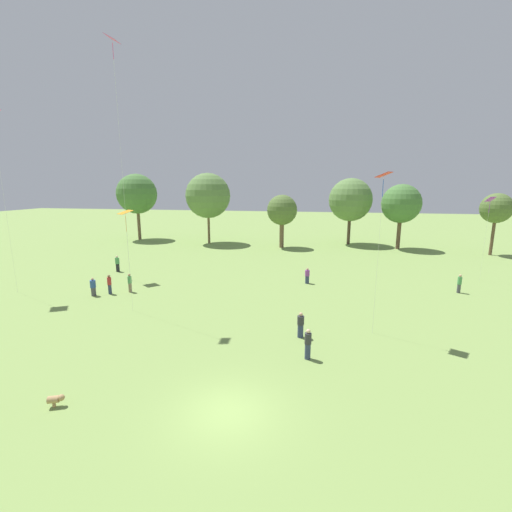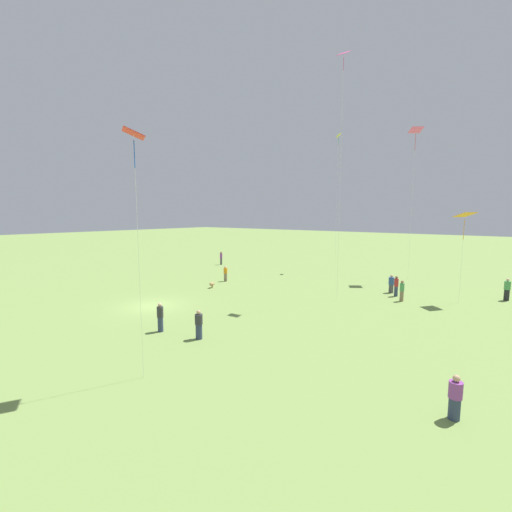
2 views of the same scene
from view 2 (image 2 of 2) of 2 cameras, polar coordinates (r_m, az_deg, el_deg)
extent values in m
plane|color=#7A994C|center=(28.07, -16.95, -7.98)|extent=(240.00, 240.00, 0.00)
cylinder|color=#232328|center=(35.19, 36.28, -5.27)|extent=(0.48, 0.48, 0.92)
cylinder|color=#4C9956|center=(35.05, 36.38, -3.97)|extent=(0.56, 0.56, 0.70)
sphere|color=beige|center=(34.97, 36.43, -3.21)|extent=(0.24, 0.24, 0.24)
cylinder|color=#333D5B|center=(20.24, -9.49, -12.31)|extent=(0.42, 0.42, 0.88)
cylinder|color=#333338|center=(20.02, -9.53, -10.34)|extent=(0.49, 0.49, 0.58)
sphere|color=tan|center=(19.90, -9.56, -9.22)|extent=(0.24, 0.24, 0.24)
cylinder|color=#4C4C51|center=(33.52, 21.58, -5.08)|extent=(0.55, 0.55, 0.76)
cylinder|color=#2D5193|center=(33.39, 21.64, -3.88)|extent=(0.65, 0.65, 0.66)
sphere|color=tan|center=(33.31, 21.67, -3.12)|extent=(0.24, 0.24, 0.24)
cylinder|color=#4C4C51|center=(48.68, -5.83, -0.92)|extent=(0.30, 0.30, 0.91)
cylinder|color=purple|center=(48.58, -5.84, 0.03)|extent=(0.35, 0.35, 0.71)
sphere|color=brown|center=(48.53, -5.85, 0.58)|extent=(0.24, 0.24, 0.24)
cylinder|color=#333D5B|center=(14.70, 30.15, -21.12)|extent=(0.54, 0.54, 0.78)
cylinder|color=purple|center=(14.40, 30.33, -18.70)|extent=(0.64, 0.64, 0.59)
sphere|color=tan|center=(14.23, 30.43, -17.19)|extent=(0.24, 0.24, 0.24)
cylinder|color=#847056|center=(36.59, -5.10, -3.56)|extent=(0.40, 0.40, 0.86)
cylinder|color=orange|center=(36.47, -5.11, -2.46)|extent=(0.47, 0.47, 0.57)
sphere|color=beige|center=(36.40, -5.12, -1.83)|extent=(0.24, 0.24, 0.24)
cylinder|color=#333D5B|center=(21.93, -15.63, -10.90)|extent=(0.45, 0.45, 0.92)
cylinder|color=#333338|center=(21.71, -15.70, -8.95)|extent=(0.53, 0.53, 0.63)
sphere|color=beige|center=(21.59, -15.74, -7.84)|extent=(0.24, 0.24, 0.24)
cylinder|color=#333D5B|center=(32.25, 22.29, -5.48)|extent=(0.39, 0.39, 0.87)
cylinder|color=#B72D2D|center=(32.10, 22.35, -4.12)|extent=(0.46, 0.46, 0.68)
sphere|color=brown|center=(32.02, 22.39, -3.32)|extent=(0.24, 0.24, 0.24)
cylinder|color=#847056|center=(30.62, 23.10, -6.17)|extent=(0.40, 0.40, 0.86)
cylinder|color=#4C9956|center=(30.47, 23.17, -4.79)|extent=(0.47, 0.47, 0.64)
sphere|color=#A87A56|center=(30.39, 23.21, -3.98)|extent=(0.24, 0.24, 0.24)
cube|color=#E54C99|center=(41.22, 25.10, 18.50)|extent=(1.66, 1.68, 0.42)
cylinder|color=red|center=(40.98, 25.01, 16.83)|extent=(0.04, 0.04, 1.72)
cylinder|color=silver|center=(40.30, 24.52, 7.48)|extent=(0.01, 0.01, 15.79)
cube|color=#E54C99|center=(31.21, 14.44, 29.94)|extent=(0.85, 0.94, 0.46)
cylinder|color=#E54C99|center=(30.91, 14.39, 28.62)|extent=(0.04, 0.04, 1.01)
cylinder|color=silver|center=(28.80, 13.85, 11.94)|extent=(0.01, 0.01, 19.38)
cube|color=orange|center=(31.45, 31.48, 5.89)|extent=(1.76, 1.75, 0.38)
cylinder|color=orange|center=(31.47, 31.34, 3.76)|extent=(0.04, 0.04, 1.57)
cylinder|color=silver|center=(31.65, 31.07, -0.50)|extent=(0.01, 0.01, 7.06)
cube|color=yellow|center=(46.10, 13.60, 18.97)|extent=(0.81, 0.72, 0.46)
cylinder|color=green|center=(45.96, 13.58, 18.13)|extent=(0.04, 0.04, 0.98)
cylinder|color=silver|center=(45.07, 13.30, 8.46)|extent=(0.01, 0.01, 16.84)
cube|color=red|center=(15.36, -19.74, 18.68)|extent=(1.14, 1.17, 0.34)
cylinder|color=blue|center=(15.21, -19.61, 15.72)|extent=(0.04, 0.04, 1.08)
cylinder|color=silver|center=(15.14, -18.94, -0.74)|extent=(0.01, 0.01, 10.31)
cylinder|color=tan|center=(33.60, -7.32, -4.64)|extent=(0.54, 0.47, 0.32)
sphere|color=tan|center=(33.30, -7.54, -4.67)|extent=(0.29, 0.29, 0.29)
cylinder|color=tan|center=(33.66, -7.31, -5.08)|extent=(0.14, 0.14, 0.21)
camera|label=1|loc=(37.02, -33.99, 9.71)|focal=24.00mm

